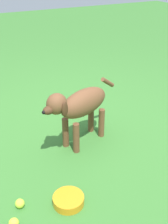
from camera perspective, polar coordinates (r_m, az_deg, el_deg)
ground at (r=2.81m, az=-3.63°, el=-3.82°), size 14.00×14.00×0.00m
dog at (r=2.43m, az=-0.82°, el=1.35°), size 0.83×0.40×0.59m
tennis_ball_0 at (r=2.08m, az=-12.84°, el=-17.58°), size 0.07×0.07×0.07m
tennis_ball_1 at (r=1.98m, az=-13.99°, el=-20.91°), size 0.07×0.07×0.07m
water_bowl at (r=2.06m, az=-3.16°, el=-17.35°), size 0.22×0.22×0.06m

